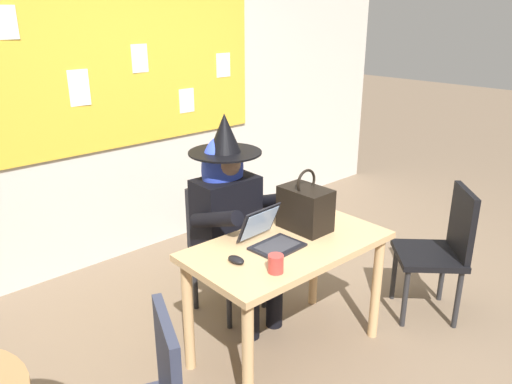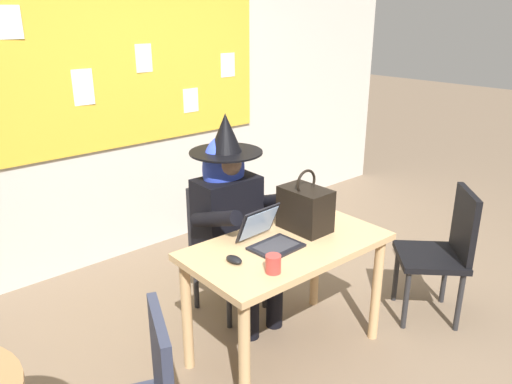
{
  "view_description": "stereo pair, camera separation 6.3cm",
  "coord_description": "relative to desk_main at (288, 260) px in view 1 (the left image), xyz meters",
  "views": [
    {
      "loc": [
        -1.99,
        -1.68,
        1.99
      ],
      "look_at": [
        -0.07,
        0.4,
        0.96
      ],
      "focal_mm": 35.12,
      "sensor_mm": 36.0,
      "label": 1
    },
    {
      "loc": [
        -1.94,
        -1.72,
        1.99
      ],
      "look_at": [
        -0.07,
        0.4,
        0.96
      ],
      "focal_mm": 35.12,
      "sensor_mm": 36.0,
      "label": 2
    }
  ],
  "objects": [
    {
      "name": "ground_plane",
      "position": [
        0.1,
        -0.09,
        -0.63
      ],
      "size": [
        24.0,
        24.0,
        0.0
      ],
      "primitive_type": "plane",
      "color": "#75604C"
    },
    {
      "name": "wall_back_bulletin",
      "position": [
        0.1,
        1.89,
        0.73
      ],
      "size": [
        6.26,
        2.08,
        2.68
      ],
      "color": "beige",
      "rests_on": "ground"
    },
    {
      "name": "desk_main",
      "position": [
        0.0,
        0.0,
        0.0
      ],
      "size": [
        1.19,
        0.67,
        0.74
      ],
      "rotation": [
        0.0,
        0.0,
        -0.02
      ],
      "color": "tan",
      "rests_on": "ground"
    },
    {
      "name": "chair_at_desk",
      "position": [
        0.05,
        0.68,
        -0.13
      ],
      "size": [
        0.45,
        0.45,
        0.89
      ],
      "rotation": [
        0.0,
        0.0,
        -1.5
      ],
      "color": "black",
      "rests_on": "ground"
    },
    {
      "name": "person_costumed",
      "position": [
        0.05,
        0.56,
        0.15
      ],
      "size": [
        0.61,
        0.71,
        1.39
      ],
      "rotation": [
        0.0,
        0.0,
        -1.62
      ],
      "color": "black",
      "rests_on": "ground"
    },
    {
      "name": "laptop",
      "position": [
        -0.09,
        0.05,
        0.16
      ],
      "size": [
        0.29,
        0.31,
        0.21
      ],
      "rotation": [
        0.0,
        0.0,
        0.05
      ],
      "color": "black",
      "rests_on": "desk_main"
    },
    {
      "name": "computer_mouse",
      "position": [
        -0.37,
        0.02,
        0.13
      ],
      "size": [
        0.07,
        0.11,
        0.03
      ],
      "primitive_type": "ellipsoid",
      "rotation": [
        0.0,
        0.0,
        0.07
      ],
      "color": "black",
      "rests_on": "desk_main"
    },
    {
      "name": "handbag",
      "position": [
        0.22,
        0.07,
        0.25
      ],
      "size": [
        0.2,
        0.3,
        0.38
      ],
      "rotation": [
        0.0,
        0.0,
        -0.08
      ],
      "color": "black",
      "rests_on": "desk_main"
    },
    {
      "name": "coffee_mug",
      "position": [
        -0.29,
        -0.19,
        0.16
      ],
      "size": [
        0.08,
        0.08,
        0.09
      ],
      "primitive_type": "cylinder",
      "color": "#B23833",
      "rests_on": "desk_main"
    },
    {
      "name": "chair_extra_corner",
      "position": [
        1.06,
        -0.41,
        -0.11
      ],
      "size": [
        0.59,
        0.59,
        0.91
      ],
      "rotation": [
        0.0,
        0.0,
        2.34
      ],
      "color": "black",
      "rests_on": "ground"
    }
  ]
}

